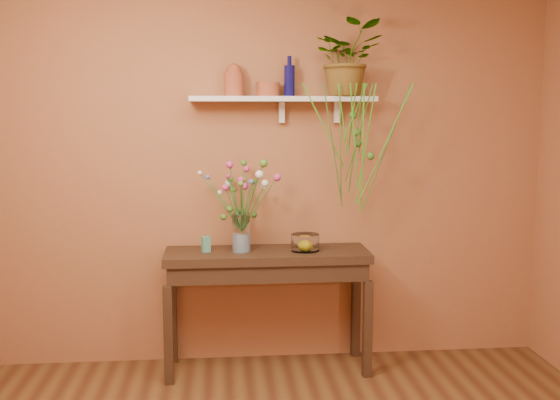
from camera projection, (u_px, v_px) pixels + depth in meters
name	position (u px, v px, depth m)	size (l,w,h in m)	color
room	(313.00, 225.00, 2.79)	(4.04, 4.04, 2.70)	brown
sideboard	(267.00, 268.00, 4.59)	(1.42, 0.46, 0.86)	#392417
wall_shelf	(284.00, 100.00, 4.57)	(1.30, 0.24, 0.19)	white
terracotta_jug	(234.00, 81.00, 4.53)	(0.15, 0.15, 0.23)	#A44930
terracotta_pot	(268.00, 89.00, 4.57)	(0.16, 0.16, 0.10)	#A44930
blue_bottle	(289.00, 80.00, 4.58)	(0.10, 0.10, 0.28)	#0E0C48
spider_plant	(348.00, 59.00, 4.54)	(0.47, 0.40, 0.52)	#3A6520
plant_fronds	(358.00, 137.00, 4.46)	(0.74, 0.30, 0.91)	#3A6520
glass_vase	(241.00, 236.00, 4.54)	(0.13, 0.13, 0.26)	white
bouquet	(243.00, 188.00, 4.49)	(0.56, 0.52, 0.50)	#386B28
glass_bowl	(305.00, 243.00, 4.57)	(0.20, 0.20, 0.12)	white
lemon	(305.00, 245.00, 4.55)	(0.08, 0.08, 0.08)	yellow
carton	(206.00, 244.00, 4.53)	(0.05, 0.04, 0.11)	teal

